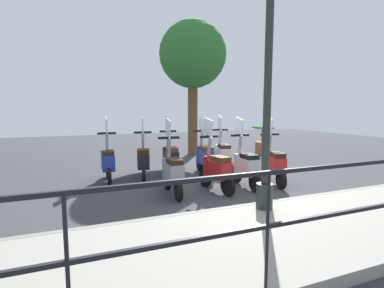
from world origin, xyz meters
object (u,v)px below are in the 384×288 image
(scooter_far_3, at_px, (143,160))
(scooter_far_4, at_px, (108,161))
(scooter_near_3, at_px, (173,171))
(scooter_near_0, at_px, (274,164))
(scooter_near_1, at_px, (246,166))
(lamp_post_near, at_px, (268,74))
(potted_palm, at_px, (263,142))
(tree_distant, at_px, (193,56))
(scooter_far_0, at_px, (223,154))
(scooter_far_1, at_px, (205,156))
(scooter_near_2, at_px, (216,168))
(scooter_far_2, at_px, (170,157))

(scooter_far_3, relative_size, scooter_far_4, 1.00)
(scooter_near_3, bearing_deg, scooter_near_0, -88.65)
(scooter_near_1, xyz_separation_m, scooter_near_3, (0.05, 1.67, 0.00))
(lamp_post_near, bearing_deg, scooter_near_3, 28.77)
(potted_palm, distance_m, scooter_near_1, 5.17)
(tree_distant, distance_m, scooter_far_0, 4.49)
(lamp_post_near, relative_size, potted_palm, 4.45)
(lamp_post_near, height_order, scooter_far_4, lamp_post_near)
(scooter_near_1, height_order, scooter_far_1, same)
(scooter_near_2, bearing_deg, scooter_far_1, -24.01)
(lamp_post_near, distance_m, scooter_far_0, 3.96)
(scooter_far_4, bearing_deg, tree_distant, -43.49)
(scooter_near_1, bearing_deg, scooter_near_0, -90.89)
(scooter_near_3, xyz_separation_m, scooter_far_0, (1.64, -2.01, 0.00))
(scooter_near_2, bearing_deg, scooter_far_0, -39.98)
(scooter_near_2, bearing_deg, scooter_near_0, -98.32)
(scooter_near_0, bearing_deg, scooter_near_1, 100.71)
(potted_palm, distance_m, scooter_far_4, 6.46)
(scooter_near_3, relative_size, scooter_far_2, 1.00)
(scooter_near_0, bearing_deg, scooter_far_3, 72.04)
(lamp_post_near, relative_size, scooter_far_4, 3.06)
(tree_distant, xyz_separation_m, scooter_far_2, (-3.16, 1.93, -3.15))
(scooter_near_2, bearing_deg, lamp_post_near, 172.62)
(scooter_far_0, bearing_deg, scooter_far_3, 104.40)
(lamp_post_near, relative_size, scooter_near_1, 3.06)
(scooter_near_1, distance_m, scooter_near_3, 1.68)
(lamp_post_near, bearing_deg, scooter_near_2, 0.70)
(scooter_near_3, height_order, scooter_far_1, same)
(tree_distant, bearing_deg, scooter_far_4, 132.44)
(tree_distant, height_order, scooter_far_0, tree_distant)
(potted_palm, bearing_deg, tree_distant, 70.98)
(scooter_near_2, bearing_deg, scooter_near_3, 76.60)
(scooter_near_1, bearing_deg, scooter_far_1, 13.88)
(lamp_post_near, xyz_separation_m, potted_palm, (5.67, -4.01, -1.81))
(scooter_near_2, bearing_deg, potted_palm, -53.14)
(tree_distant, height_order, scooter_far_3, tree_distant)
(scooter_near_0, relative_size, scooter_far_1, 1.00)
(scooter_near_3, xyz_separation_m, scooter_far_2, (1.64, -0.50, 0.00))
(scooter_near_3, relative_size, scooter_far_0, 1.00)
(tree_distant, height_order, scooter_far_2, tree_distant)
(scooter_near_2, relative_size, scooter_far_1, 1.00)
(scooter_near_0, xyz_separation_m, scooter_far_0, (1.73, 0.39, 0.00))
(scooter_far_3, bearing_deg, scooter_far_1, -81.21)
(tree_distant, relative_size, scooter_far_0, 3.20)
(scooter_near_2, relative_size, scooter_far_2, 1.00)
(scooter_near_0, xyz_separation_m, scooter_far_4, (1.71, 3.46, 0.00))
(scooter_near_2, relative_size, scooter_far_4, 1.00)
(lamp_post_near, xyz_separation_m, scooter_far_0, (3.38, -1.06, -1.77))
(scooter_far_1, height_order, scooter_far_4, same)
(scooter_far_0, bearing_deg, scooter_near_1, -179.23)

